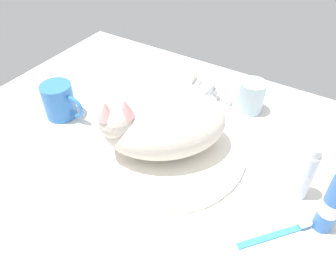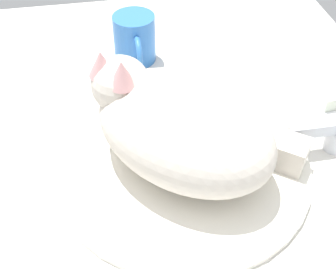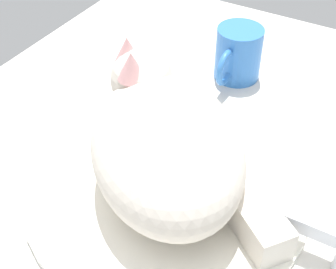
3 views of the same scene
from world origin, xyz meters
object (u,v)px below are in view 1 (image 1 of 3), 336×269
object	(u,v)px
faucet	(209,93)
soap_bar	(184,76)
toothpaste_bottle	(305,173)
mouthwash_bottle	(333,203)
coffee_mug	(60,101)
rinse_cup	(251,97)
cat	(161,123)
toothbrush	(279,233)

from	to	relation	value
faucet	soap_bar	xyz separation A→B (cm)	(-10.33, 4.20, -0.14)
toothpaste_bottle	mouthwash_bottle	world-z (taller)	mouthwash_bottle
coffee_mug	soap_bar	distance (cm)	35.88
faucet	rinse_cup	bearing A→B (deg)	9.88
cat	toothpaste_bottle	size ratio (longest dim) A/B	2.62
rinse_cup	coffee_mug	bearing A→B (deg)	-145.48
toothpaste_bottle	toothbrush	world-z (taller)	toothpaste_bottle
mouthwash_bottle	toothbrush	bearing A→B (deg)	-136.20
cat	soap_bar	distance (cm)	29.48
cat	toothpaste_bottle	distance (cm)	30.95
faucet	cat	distance (cm)	23.76
coffee_mug	faucet	bearing A→B (deg)	41.31
cat	rinse_cup	size ratio (longest dim) A/B	4.04
faucet	toothbrush	distance (cm)	43.02
mouthwash_bottle	toothbrush	world-z (taller)	mouthwash_bottle
faucet	mouthwash_bottle	size ratio (longest dim) A/B	0.81
cat	toothpaste_bottle	xyz separation A→B (cm)	(30.70, 3.45, -1.86)
coffee_mug	rinse_cup	size ratio (longest dim) A/B	1.43
rinse_cup	toothbrush	bearing A→B (deg)	-60.36
faucet	coffee_mug	world-z (taller)	coffee_mug
toothpaste_bottle	toothbrush	xyz separation A→B (cm)	(-0.21, -11.37, -5.56)
coffee_mug	rinse_cup	world-z (taller)	coffee_mug
soap_bar	cat	bearing A→B (deg)	-70.67
coffee_mug	toothbrush	distance (cm)	59.67
coffee_mug	rinse_cup	bearing A→B (deg)	34.52
cat	toothbrush	size ratio (longest dim) A/B	2.83
faucet	toothpaste_bottle	bearing A→B (deg)	-33.28
soap_bar	mouthwash_bottle	bearing A→B (deg)	-32.30
rinse_cup	mouthwash_bottle	xyz separation A→B (cm)	(24.95, -26.98, 2.77)
coffee_mug	mouthwash_bottle	size ratio (longest dim) A/B	0.81
cat	soap_bar	bearing A→B (deg)	109.33
coffee_mug	soap_bar	xyz separation A→B (cm)	(19.24, 30.19, -2.25)
faucet	soap_bar	world-z (taller)	faucet
cat	mouthwash_bottle	distance (cm)	36.77
cat	coffee_mug	bearing A→B (deg)	-174.28
faucet	mouthwash_bottle	bearing A→B (deg)	-34.88
rinse_cup	toothpaste_bottle	bearing A→B (deg)	-48.71
cat	mouthwash_bottle	size ratio (longest dim) A/B	2.29
faucet	soap_bar	distance (cm)	11.15
soap_bar	faucet	bearing A→B (deg)	-22.12
coffee_mug	cat	bearing A→B (deg)	5.72
toothbrush	faucet	bearing A→B (deg)	133.79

